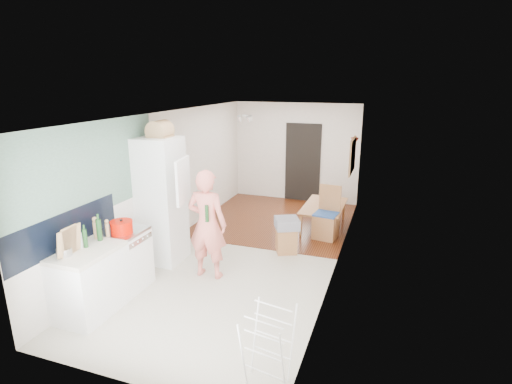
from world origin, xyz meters
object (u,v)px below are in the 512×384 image
Objects in this scene: dining_chair at (326,213)px; person at (207,215)px; drying_rack at (268,349)px; dining_table at (325,219)px; stool at (286,240)px.

person is at bearing -117.10° from dining_chair.
dining_chair is at bearing 102.24° from drying_rack.
drying_rack is at bearing -176.62° from dining_table.
person is at bearing 153.38° from dining_table.
stool is (-0.56, -0.89, -0.29)m from dining_chair.
person is 4.47× the size of stool.
person is 2.62m from drying_rack.
dining_chair is 2.27× the size of stool.
drying_rack is (0.23, -4.68, 0.21)m from dining_table.
dining_chair is 4.14m from drying_rack.
person is at bearing 140.28° from drying_rack.
person is 3.16m from dining_table.
dining_table is 2.67× the size of stool.
dining_chair is at bearing -167.76° from dining_table.
person reaches higher than dining_chair.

